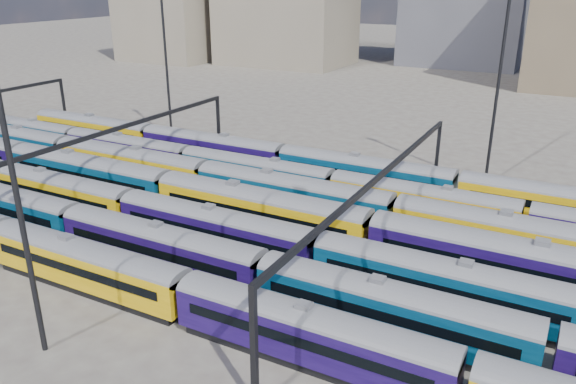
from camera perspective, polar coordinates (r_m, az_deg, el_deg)
The scene contains 13 objects.
ground at distance 53.13m, azimuth -1.39°, elevation -4.62°, with size 500.00×500.00×0.00m, color #48413D.
rake_0 at distance 35.95m, azimuth 2.16°, elevation -13.76°, with size 133.70×2.79×4.69m.
rake_1 at distance 53.98m, azimuth -20.89°, elevation -2.71°, with size 117.50×2.87×4.82m.
rake_2 at distance 45.21m, azimuth 3.03°, elevation -5.85°, with size 119.00×2.90×4.88m.
rake_3 at distance 48.38m, azimuth 8.47°, elevation -3.81°, with size 131.98×3.22×5.43m.
rake_4 at distance 61.81m, azimuth -8.44°, elevation 1.68°, with size 127.99×3.12×5.26m.
rake_5 at distance 59.83m, azimuth 4.56°, elevation 0.89°, with size 114.74×2.80×4.70m.
rake_6 at distance 61.04m, azimuth 16.87°, elevation 0.64°, with size 124.09×3.03×5.10m.
gantry_1 at distance 62.48m, azimuth -17.71°, elevation 4.98°, with size 0.35×40.35×8.03m.
gantry_2 at distance 46.74m, azimuth 9.29°, elevation 0.47°, with size 0.35×40.35×8.03m.
mast_1 at distance 83.75m, azimuth -12.40°, elevation 14.35°, with size 1.40×0.50×25.60m.
mast_2 at distance 35.90m, azimuth -26.62°, elevation 4.25°, with size 1.40×0.50×25.60m.
mast_3 at distance 66.85m, azimuth 20.81°, elevation 11.94°, with size 1.40×0.50×25.60m.
Camera 1 is at (23.65, -41.68, 22.93)m, focal length 35.00 mm.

